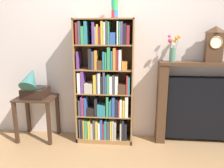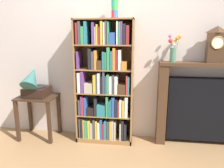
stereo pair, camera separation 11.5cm
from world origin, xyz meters
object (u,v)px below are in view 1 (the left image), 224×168
at_px(mantel_clock, 214,44).
at_px(flower_vase, 173,50).
at_px(cup_stack, 115,8).
at_px(side_table_left, 37,108).
at_px(gramophone, 33,85).
at_px(bookshelf, 104,87).
at_px(fireplace_mantel, 202,104).

height_order(mantel_clock, flower_vase, mantel_clock).
height_order(cup_stack, side_table_left, cup_stack).
bearing_deg(gramophone, mantel_clock, 3.57).
xyz_separation_m(side_table_left, mantel_clock, (2.38, 0.09, 0.90)).
distance_m(bookshelf, cup_stack, 1.04).
relative_size(gramophone, flower_vase, 1.37).
bearing_deg(bookshelf, side_table_left, -177.50).
relative_size(bookshelf, gramophone, 3.50).
bearing_deg(gramophone, fireplace_mantel, 4.22).
bearing_deg(fireplace_mantel, cup_stack, -177.26).
relative_size(cup_stack, mantel_clock, 0.59).
distance_m(fireplace_mantel, flower_vase, 0.87).
xyz_separation_m(gramophone, fireplace_mantel, (2.32, 0.17, -0.26)).
relative_size(bookshelf, side_table_left, 2.68).
bearing_deg(mantel_clock, bookshelf, -177.95).
bearing_deg(gramophone, side_table_left, 90.00).
xyz_separation_m(bookshelf, flower_vase, (0.90, 0.05, 0.50)).
relative_size(cup_stack, side_table_left, 0.43).
bearing_deg(fireplace_mantel, flower_vase, -177.37).
bearing_deg(flower_vase, cup_stack, -177.20).
xyz_separation_m(cup_stack, mantel_clock, (1.27, 0.04, -0.45)).
bearing_deg(fireplace_mantel, side_table_left, -177.15).
height_order(bookshelf, gramophone, bookshelf).
distance_m(gramophone, mantel_clock, 2.45).
distance_m(cup_stack, fireplace_mantel, 1.75).
xyz_separation_m(cup_stack, fireplace_mantel, (1.21, 0.06, -1.26)).
distance_m(gramophone, fireplace_mantel, 2.34).
distance_m(mantel_clock, flower_vase, 0.52).
bearing_deg(fireplace_mantel, bookshelf, -176.90).
bearing_deg(cup_stack, flower_vase, 2.80).
height_order(bookshelf, cup_stack, cup_stack).
xyz_separation_m(bookshelf, side_table_left, (-0.97, -0.04, -0.33)).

